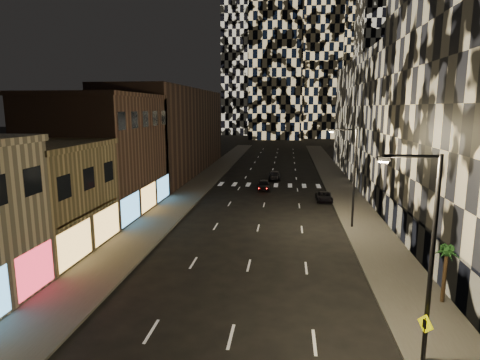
% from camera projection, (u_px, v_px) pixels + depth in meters
% --- Properties ---
extents(sidewalk_left, '(4.00, 120.00, 0.15)m').
position_uv_depth(sidewalk_left, '(201.00, 183.00, 58.72)').
color(sidewalk_left, '#47443F').
rests_on(sidewalk_left, ground).
extents(sidewalk_right, '(4.00, 120.00, 0.15)m').
position_uv_depth(sidewalk_right, '(340.00, 186.00, 56.39)').
color(sidewalk_right, '#47443F').
rests_on(sidewalk_right, ground).
extents(curb_left, '(0.20, 120.00, 0.15)m').
position_uv_depth(curb_left, '(215.00, 183.00, 58.47)').
color(curb_left, '#4C4C47').
rests_on(curb_left, ground).
extents(curb_right, '(0.20, 120.00, 0.15)m').
position_uv_depth(curb_right, '(325.00, 186.00, 56.64)').
color(curb_right, '#4C4C47').
rests_on(curb_right, ground).
extents(retail_tan, '(10.00, 10.00, 8.00)m').
position_uv_depth(retail_tan, '(28.00, 200.00, 30.50)').
color(retail_tan, '#8A7A53').
rests_on(retail_tan, ground).
extents(retail_brown, '(10.00, 15.00, 12.00)m').
position_uv_depth(retail_brown, '(102.00, 155.00, 42.36)').
color(retail_brown, '#4E362C').
rests_on(retail_brown, ground).
extents(retail_filler_left, '(10.00, 40.00, 14.00)m').
position_uv_depth(retail_filler_left, '(172.00, 131.00, 68.07)').
color(retail_filler_left, '#4E362C').
rests_on(retail_filler_left, ground).
extents(midrise_base, '(0.60, 25.00, 3.00)m').
position_uv_depth(midrise_base, '(413.00, 232.00, 30.95)').
color(midrise_base, '#383838').
rests_on(midrise_base, ground).
extents(midrise_filler_right, '(16.00, 40.00, 18.00)m').
position_uv_depth(midrise_filler_right, '(404.00, 121.00, 60.48)').
color(midrise_filler_right, '#232326').
rests_on(midrise_filler_right, ground).
extents(streetlight_near, '(2.55, 0.25, 9.00)m').
position_uv_depth(streetlight_near, '(427.00, 245.00, 16.56)').
color(streetlight_near, black).
rests_on(streetlight_near, sidewalk_right).
extents(streetlight_far, '(2.55, 0.25, 9.00)m').
position_uv_depth(streetlight_far, '(352.00, 171.00, 36.10)').
color(streetlight_far, black).
rests_on(streetlight_far, sidewalk_right).
extents(car_dark_midlane, '(1.86, 4.13, 1.38)m').
position_uv_depth(car_dark_midlane, '(264.00, 185.00, 53.96)').
color(car_dark_midlane, black).
rests_on(car_dark_midlane, ground).
extents(car_dark_oncoming, '(1.95, 4.58, 1.32)m').
position_uv_depth(car_dark_oncoming, '(275.00, 175.00, 62.02)').
color(car_dark_oncoming, black).
rests_on(car_dark_oncoming, ground).
extents(car_dark_rightlane, '(1.84, 3.97, 1.10)m').
position_uv_depth(car_dark_rightlane, '(324.00, 197.00, 47.45)').
color(car_dark_rightlane, black).
rests_on(car_dark_rightlane, ground).
extents(ped_sign, '(0.40, 0.78, 2.50)m').
position_uv_depth(ped_sign, '(424.00, 333.00, 16.46)').
color(ped_sign, black).
rests_on(ped_sign, sidewalk_right).
extents(palm_tree, '(1.71, 1.68, 3.35)m').
position_uv_depth(palm_tree, '(446.00, 255.00, 22.19)').
color(palm_tree, '#47331E').
rests_on(palm_tree, sidewalk_right).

